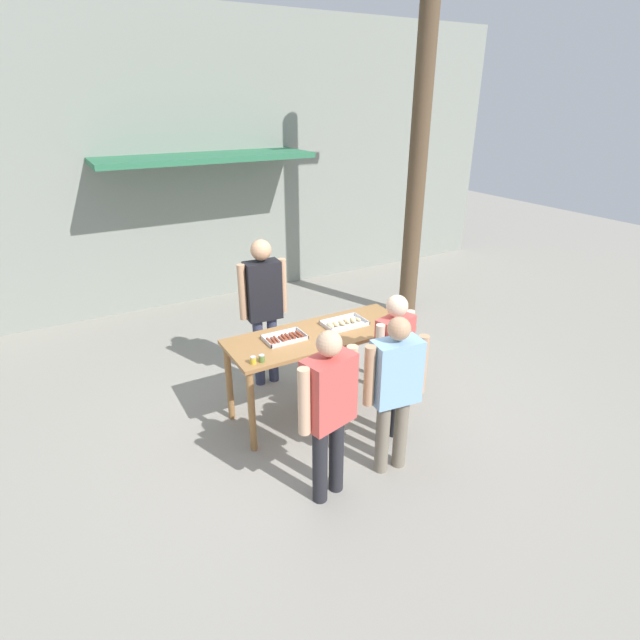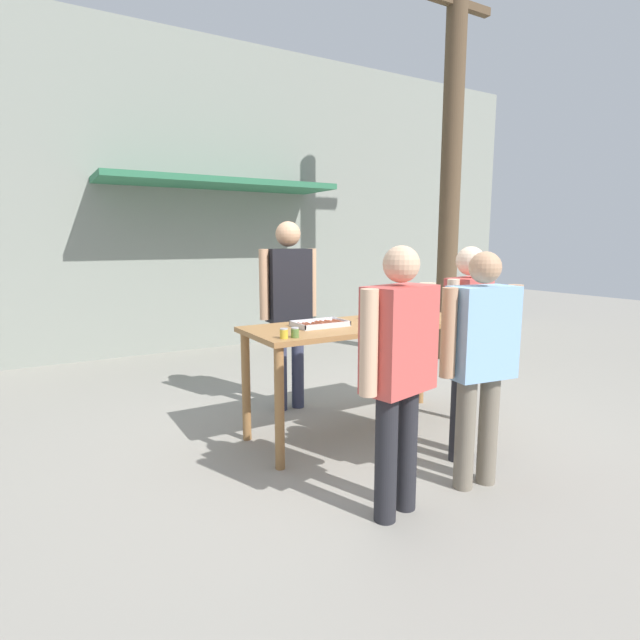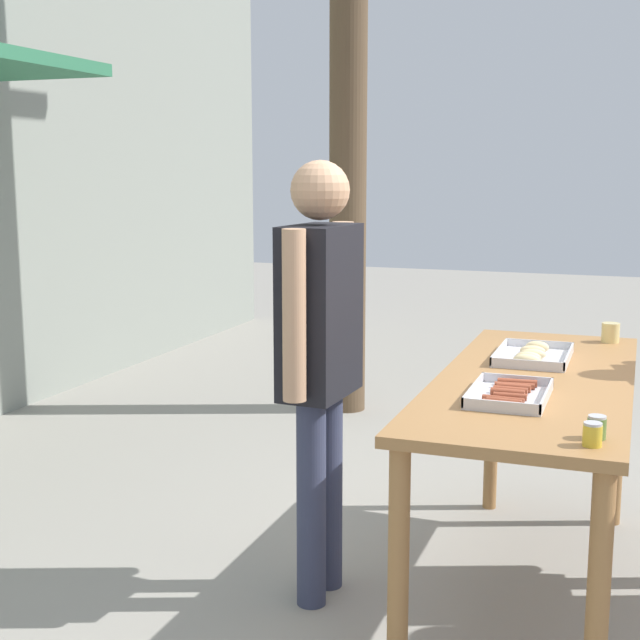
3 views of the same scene
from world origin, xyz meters
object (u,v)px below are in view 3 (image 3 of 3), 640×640
(food_tray_sausages, at_px, (509,395))
(person_server_behind_table, at_px, (320,340))
(condiment_jar_ketchup, at_px, (597,427))
(condiment_jar_mustard, at_px, (592,434))
(beer_cup, at_px, (610,333))
(utility_pole, at_px, (349,40))
(food_tray_buns, at_px, (533,355))

(food_tray_sausages, distance_m, person_server_behind_table, 0.79)
(condiment_jar_ketchup, height_order, person_server_behind_table, person_server_behind_table)
(food_tray_sausages, xyz_separation_m, condiment_jar_ketchup, (-0.40, -0.32, 0.02))
(condiment_jar_mustard, bearing_deg, beer_cup, 0.45)
(person_server_behind_table, bearing_deg, utility_pole, 19.38)
(condiment_jar_mustard, distance_m, person_server_behind_table, 1.24)
(person_server_behind_table, relative_size, utility_pole, 0.35)
(condiment_jar_ketchup, bearing_deg, food_tray_sausages, 38.92)
(food_tray_buns, xyz_separation_m, condiment_jar_ketchup, (-1.11, -0.32, 0.02))
(food_tray_buns, relative_size, condiment_jar_mustard, 6.37)
(beer_cup, xyz_separation_m, utility_pole, (1.69, 1.89, 1.67))
(food_tray_buns, height_order, beer_cup, beer_cup)
(condiment_jar_mustard, distance_m, beer_cup, 1.73)
(person_server_behind_table, bearing_deg, condiment_jar_mustard, -115.19)
(food_tray_buns, height_order, person_server_behind_table, person_server_behind_table)
(food_tray_buns, xyz_separation_m, condiment_jar_mustard, (-1.20, -0.32, 0.02))
(food_tray_buns, distance_m, beer_cup, 0.61)
(condiment_jar_mustard, xyz_separation_m, person_server_behind_table, (0.59, 1.09, 0.11))
(food_tray_sausages, distance_m, utility_pole, 3.75)
(food_tray_buns, distance_m, person_server_behind_table, 0.99)
(condiment_jar_ketchup, xyz_separation_m, beer_cup, (1.65, 0.02, 0.01))
(condiment_jar_mustard, height_order, utility_pole, utility_pole)
(person_server_behind_table, bearing_deg, food_tray_buns, -48.38)
(food_tray_sausages, relative_size, utility_pole, 0.08)
(food_tray_sausages, relative_size, person_server_behind_table, 0.23)
(person_server_behind_table, bearing_deg, beer_cup, -39.91)
(beer_cup, xyz_separation_m, person_server_behind_table, (-1.14, 1.07, 0.10))
(condiment_jar_ketchup, bearing_deg, food_tray_buns, 16.25)
(food_tray_buns, xyz_separation_m, person_server_behind_table, (-0.61, 0.77, 0.12))
(condiment_jar_ketchup, relative_size, utility_pole, 0.01)
(food_tray_buns, relative_size, utility_pole, 0.09)
(condiment_jar_ketchup, distance_m, person_server_behind_table, 1.21)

